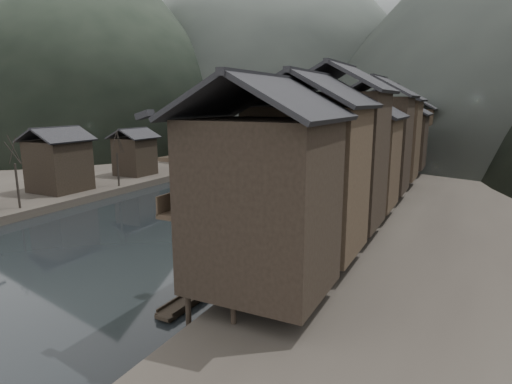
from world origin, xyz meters
The scene contains 13 objects.
water centered at (0.00, 0.00, 0.00)m, with size 300.00×300.00×0.00m, color black.
left_bank centered at (-35.00, 40.00, 0.60)m, with size 40.00×200.00×1.20m, color #2D2823.
stilt_houses centered at (17.28, 18.65, 8.89)m, with size 9.00×67.60×15.47m.
left_houses centered at (-20.50, 20.12, 5.66)m, with size 8.10×53.20×8.73m.
bare_trees centered at (-17.00, 5.68, 6.34)m, with size 3.74×43.48×7.47m.
moored_sampans centered at (11.92, 21.17, 0.20)m, with size 3.18×61.56×0.47m.
midriver_boats centered at (1.43, 48.32, 0.20)m, with size 9.55×26.85×0.45m.
stone_bridge centered at (0.00, 72.00, 5.11)m, with size 40.00×6.00×9.00m.
hills centered at (6.80, 165.92, 50.18)m, with size 320.00×380.00×107.29m.
hero_sampan centered at (9.75, 0.16, 0.20)m, with size 2.17×5.32×0.44m.
cargo_heap centered at (9.69, 0.40, 0.79)m, with size 1.16×1.52×0.70m, color black.
boatman centered at (10.18, -1.63, 1.35)m, with size 0.67×0.44×1.83m, color #4C4C4E.
bamboo_pole centered at (10.38, -1.63, 3.81)m, with size 0.06×0.06×3.98m, color #8C7A51.
Camera 1 is at (26.73, -27.37, 12.38)m, focal length 30.00 mm.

